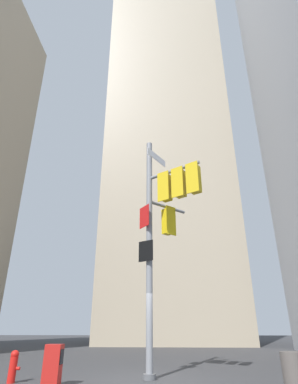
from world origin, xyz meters
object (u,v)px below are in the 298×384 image
(signal_pole_assembly, at_px, (165,216))
(trash_bin, at_px, (294,371))
(fire_hydrant, at_px, (13,366))
(newspaper_box, at_px, (53,365))

(signal_pole_assembly, xyz_separation_m, trash_bin, (3.18, -1.46, -4.73))
(fire_hydrant, distance_m, trash_bin, 7.72)
(fire_hydrant, bearing_deg, newspaper_box, -23.60)
(newspaper_box, bearing_deg, fire_hydrant, 156.40)
(newspaper_box, xyz_separation_m, trash_bin, (6.29, -0.24, -0.08))
(signal_pole_assembly, height_order, trash_bin, signal_pole_assembly)
(trash_bin, bearing_deg, newspaper_box, 177.85)
(signal_pole_assembly, relative_size, fire_hydrant, 9.94)
(fire_hydrant, height_order, trash_bin, trash_bin)
(fire_hydrant, relative_size, newspaper_box, 0.82)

